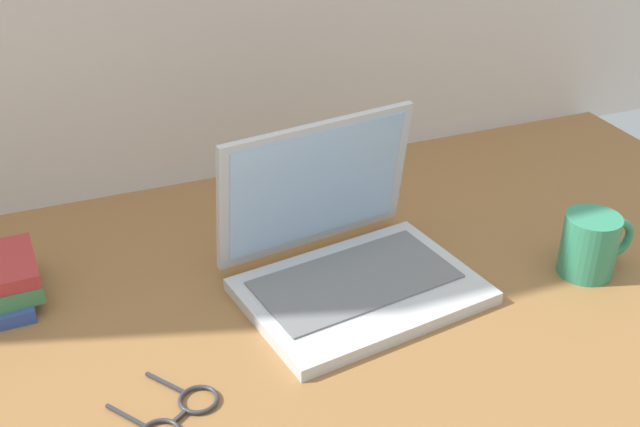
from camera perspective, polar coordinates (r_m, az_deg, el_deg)
desk at (r=1.10m, az=-2.17°, el=-6.52°), size 1.60×0.76×0.03m
laptop at (r=1.10m, az=1.81°, el=-2.88°), size 0.34×0.30×0.22m
coffee_mug at (r=1.18m, az=18.89°, el=-2.07°), size 0.12×0.08×0.09m
eyeglasses at (r=0.93m, az=-10.23°, el=-14.04°), size 0.13×0.14×0.01m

